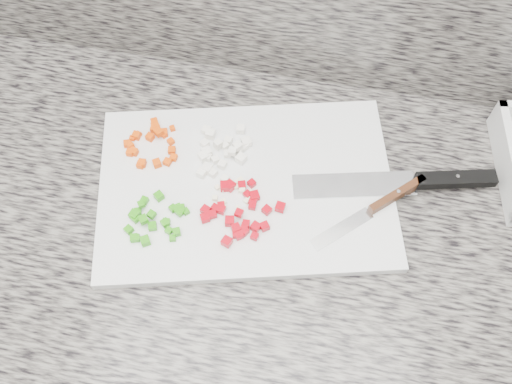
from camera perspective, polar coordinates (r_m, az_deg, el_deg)
cabinet at (r=1.32m, az=0.01°, el=-11.74°), size 3.92×0.62×0.86m
countertop at (r=0.90m, az=0.02°, el=-3.44°), size 3.96×0.64×0.04m
cutting_board at (r=0.90m, az=-1.02°, el=0.47°), size 0.52×0.41×0.02m
carrot_pile at (r=0.94m, az=-10.50°, el=4.79°), size 0.09×0.10×0.02m
onion_pile at (r=0.92m, az=-3.55°, el=4.08°), size 0.09×0.11×0.02m
green_pepper_pile at (r=0.87m, az=-10.08°, el=-2.69°), size 0.09×0.09×0.02m
red_pepper_pile at (r=0.86m, az=-1.72°, el=-2.02°), size 0.13×0.12×0.02m
garlic_pile at (r=0.88m, az=-2.30°, el=-0.05°), size 0.06×0.06×0.01m
chef_knife at (r=0.93m, az=16.15°, el=1.03°), size 0.32×0.10×0.02m
paring_knife at (r=0.89m, az=12.62°, el=-1.08°), size 0.16×0.15×0.02m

